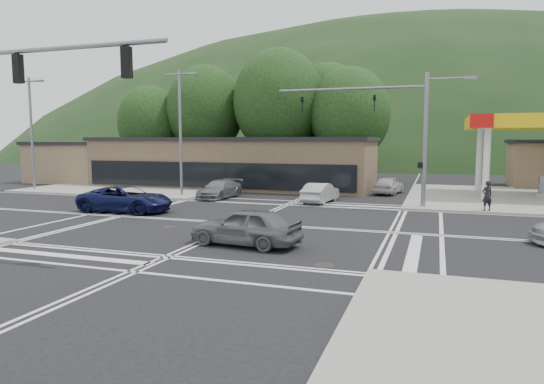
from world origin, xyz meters
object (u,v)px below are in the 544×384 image
(car_northbound, at_px, (219,189))
(car_blue_west, at_px, (126,199))
(car_queue_a, at_px, (320,193))
(car_queue_b, at_px, (389,185))
(car_grey_center, at_px, (246,226))
(pedestrian, at_px, (487,196))

(car_northbound, bearing_deg, car_blue_west, -102.94)
(car_queue_a, distance_m, car_queue_b, 7.58)
(car_grey_center, xyz_separation_m, car_northbound, (-7.41, 13.50, -0.11))
(car_queue_a, relative_size, pedestrian, 2.35)
(car_queue_b, bearing_deg, car_grey_center, 89.39)
(car_queue_a, distance_m, car_northbound, 7.25)
(car_queue_b, distance_m, pedestrian, 10.15)
(car_blue_west, relative_size, car_grey_center, 1.22)
(car_queue_a, xyz_separation_m, pedestrian, (9.88, -1.50, 0.34))
(car_grey_center, bearing_deg, car_blue_west, -114.85)
(car_grey_center, distance_m, pedestrian, 15.44)
(car_queue_b, bearing_deg, car_queue_a, 69.86)
(car_blue_west, height_order, car_grey_center, car_grey_center)
(car_grey_center, bearing_deg, car_queue_b, 176.31)
(car_blue_west, bearing_deg, car_grey_center, -124.09)
(car_grey_center, bearing_deg, car_northbound, -144.80)
(car_blue_west, relative_size, car_queue_b, 1.36)
(car_grey_center, height_order, car_queue_a, car_grey_center)
(car_grey_center, distance_m, car_queue_b, 20.41)
(car_blue_west, distance_m, car_northbound, 7.94)
(car_queue_a, relative_size, car_queue_b, 1.00)
(car_northbound, xyz_separation_m, pedestrian, (17.13, -1.50, 0.35))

